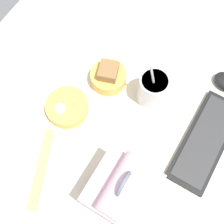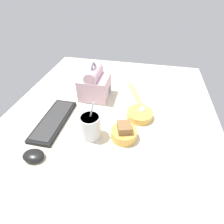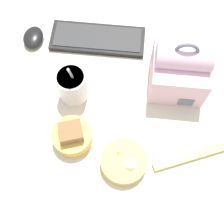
{
  "view_description": "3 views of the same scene",
  "coord_description": "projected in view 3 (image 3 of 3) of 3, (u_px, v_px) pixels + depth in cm",
  "views": [
    {
      "loc": [
        29.21,
        16.34,
        92.86
      ],
      "look_at": [
        -1.28,
        -1.73,
        7.0
      ],
      "focal_mm": 50.0,
      "sensor_mm": 36.0,
      "label": 1
    },
    {
      "loc": [
        -66.04,
        -15.38,
        61.63
      ],
      "look_at": [
        -1.28,
        -1.73,
        7.0
      ],
      "focal_mm": 28.0,
      "sensor_mm": 36.0,
      "label": 2
    },
    {
      "loc": [
        2.3,
        -37.09,
        90.33
      ],
      "look_at": [
        -1.28,
        -1.73,
        7.0
      ],
      "focal_mm": 50.0,
      "sensor_mm": 36.0,
      "label": 3
    }
  ],
  "objects": [
    {
      "name": "soup_cup",
      "position": [
        72.0,
        86.0,
        0.93
      ],
      "size": [
        8.96,
        8.96,
        18.74
      ],
      "color": "silver",
      "rests_on": "desk_surface"
    },
    {
      "name": "chopstick_case",
      "position": [
        193.0,
        156.0,
        0.9
      ],
      "size": [
        23.08,
        11.3,
        1.6
      ],
      "color": "#EFD666",
      "rests_on": "desk_surface"
    },
    {
      "name": "lunch_bag",
      "position": [
        179.0,
        70.0,
        0.93
      ],
      "size": [
        16.45,
        16.43,
        21.25
      ],
      "color": "beige",
      "rests_on": "desk_surface"
    },
    {
      "name": "bento_bowl_sandwich",
      "position": [
        72.0,
        136.0,
        0.9
      ],
      "size": [
        11.59,
        11.59,
        8.02
      ],
      "color": "#EAB24C",
      "rests_on": "desk_surface"
    },
    {
      "name": "keyboard",
      "position": [
        98.0,
        39.0,
        1.06
      ],
      "size": [
        31.64,
        11.66,
        2.1
      ],
      "color": "black",
      "rests_on": "desk_surface"
    },
    {
      "name": "bento_bowl_snacks",
      "position": [
        124.0,
        161.0,
        0.88
      ],
      "size": [
        13.18,
        13.18,
        5.48
      ],
      "color": "#EAB24C",
      "rests_on": "desk_surface"
    },
    {
      "name": "computer_mouse",
      "position": [
        33.0,
        37.0,
        1.05
      ],
      "size": [
        6.64,
        8.93,
        3.14
      ],
      "color": "black",
      "rests_on": "desk_surface"
    },
    {
      "name": "desk_surface",
      "position": [
        117.0,
        115.0,
        0.97
      ],
      "size": [
        140.0,
        110.0,
        2.0
      ],
      "color": "beige",
      "rests_on": "ground"
    }
  ]
}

